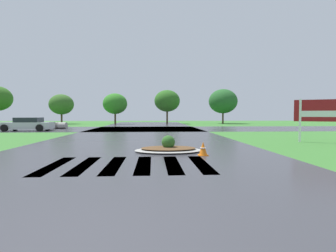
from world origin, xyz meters
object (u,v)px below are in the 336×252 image
median_island (168,148)px  car_white_sedan (27,124)px  drainage_pipe_stack (52,125)px  traffic_cone (203,149)px  estate_billboard (324,113)px

median_island → car_white_sedan: 19.28m
drainage_pipe_stack → traffic_cone: size_ratio=6.24×
estate_billboard → drainage_pipe_stack: estate_billboard is taller
estate_billboard → car_white_sedan: bearing=-1.3°
drainage_pipe_stack → car_white_sedan: bearing=-105.5°
median_island → estate_billboard: bearing=18.7°
car_white_sedan → traffic_cone: 20.95m
estate_billboard → car_white_sedan: 24.21m
median_island → car_white_sedan: bearing=130.4°
car_white_sedan → traffic_cone: size_ratio=8.67×
estate_billboard → traffic_cone: estate_billboard is taller
median_island → drainage_pipe_stack: size_ratio=0.85×
traffic_cone → median_island: bearing=137.9°
car_white_sedan → drainage_pipe_stack: 3.70m
median_island → car_white_sedan: (-12.49, 14.68, 0.46)m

